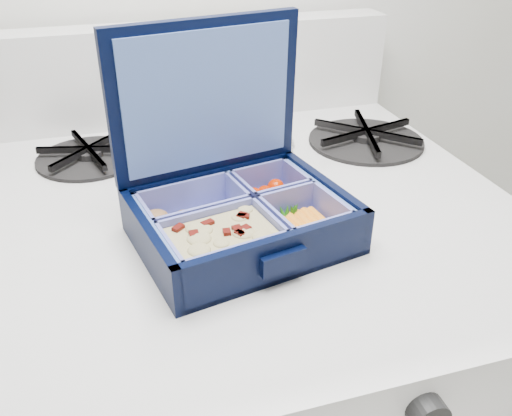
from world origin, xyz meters
name	(u,v)px	position (x,y,z in m)	size (l,w,h in m)	color
bento_box	(242,221)	(0.44, 1.55, 1.03)	(0.22, 0.17, 0.05)	black
burner_grate	(366,135)	(0.69, 1.76, 1.01)	(0.18, 0.18, 0.03)	black
burner_grate_rear	(89,154)	(0.28, 1.81, 1.01)	(0.15, 0.15, 0.02)	black
fork	(292,165)	(0.56, 1.71, 1.00)	(0.02, 0.16, 0.01)	#B2B2B2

